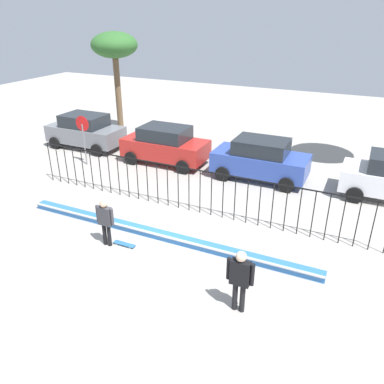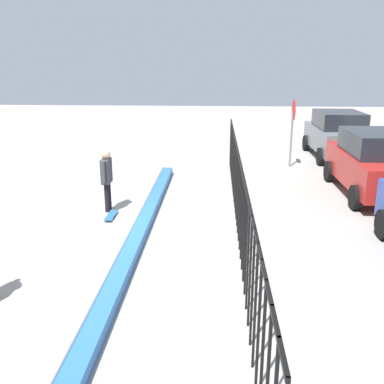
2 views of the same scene
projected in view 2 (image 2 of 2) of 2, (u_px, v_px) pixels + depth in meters
ground_plane at (103, 230)px, 10.36m from camera, size 60.00×60.00×0.00m
bowl_coping_ledge at (141, 226)px, 10.28m from camera, size 11.00×0.40×0.27m
perimeter_fence at (239, 188)px, 9.87m from camera, size 14.04×0.04×1.78m
skateboarder at (107, 174)px, 11.42m from camera, size 0.68×0.25×1.68m
skateboard at (111, 215)px, 11.18m from camera, size 0.80×0.20×0.07m
parked_car_gray at (337, 134)px, 17.88m from camera, size 4.30×2.12×1.90m
parked_car_red at (376, 163)px, 12.87m from camera, size 4.30×2.12×1.90m
stop_sign at (292, 124)px, 16.17m from camera, size 0.76×0.07×2.50m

